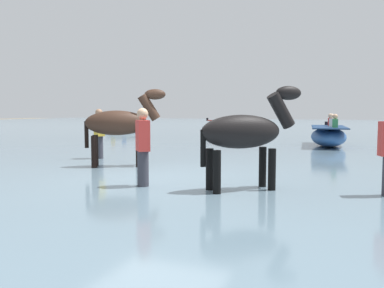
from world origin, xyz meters
TOP-DOWN VIEW (x-y plane):
  - ground_plane at (0.00, 0.00)m, footprint 120.00×120.00m
  - water_surface at (0.00, 10.00)m, footprint 90.00×90.00m
  - horse_lead_black at (1.98, -0.58)m, footprint 1.62×1.44m
  - horse_trailing_dark_bay at (-1.56, 1.14)m, footprint 1.82×1.28m
  - boat_near_port at (-3.54, 17.40)m, footprint 3.83×2.53m
  - boat_mid_outer at (-10.33, 15.46)m, footprint 2.65×1.91m
  - boat_far_offshore at (2.59, 9.01)m, footprint 1.68×3.68m
  - person_wading_close at (-2.97, 2.29)m, footprint 0.38×0.34m
  - person_onlooker_left at (0.23, -0.96)m, footprint 0.36×0.37m

SIDE VIEW (x-z plane):
  - ground_plane at x=0.00m, z-range 0.00..0.00m
  - water_surface at x=0.00m, z-range 0.00..0.25m
  - boat_mid_outer at x=-10.33m, z-range 0.03..1.02m
  - boat_near_port at x=-3.54m, z-range 0.18..1.05m
  - boat_far_offshore at x=2.59m, z-range 0.02..1.24m
  - person_wading_close at x=-2.97m, z-range 0.05..1.68m
  - person_onlooker_left at x=0.23m, z-range 0.05..1.68m
  - horse_lead_black at x=1.98m, z-range 0.18..2.19m
  - horse_trailing_dark_bay at x=-1.56m, z-range 0.19..2.29m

